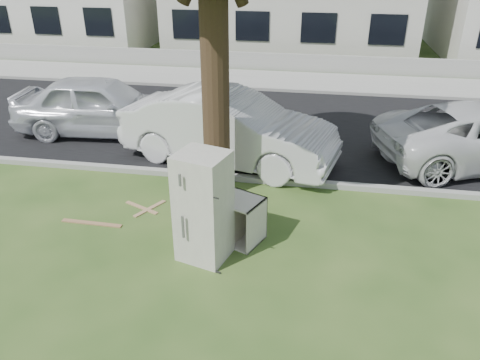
% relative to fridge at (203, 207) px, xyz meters
% --- Properties ---
extents(ground, '(120.00, 120.00, 0.00)m').
position_rel_fridge_xyz_m(ground, '(0.15, 0.39, -0.94)').
color(ground, '#2C491A').
extents(road, '(120.00, 7.00, 0.01)m').
position_rel_fridge_xyz_m(road, '(0.15, 6.39, -0.93)').
color(road, black).
rests_on(road, ground).
extents(kerb_near, '(120.00, 0.18, 0.12)m').
position_rel_fridge_xyz_m(kerb_near, '(0.15, 2.84, -0.94)').
color(kerb_near, gray).
rests_on(kerb_near, ground).
extents(kerb_far, '(120.00, 0.18, 0.12)m').
position_rel_fridge_xyz_m(kerb_far, '(0.15, 9.94, -0.94)').
color(kerb_far, gray).
rests_on(kerb_far, ground).
extents(sidewalk, '(120.00, 2.80, 0.01)m').
position_rel_fridge_xyz_m(sidewalk, '(0.15, 11.39, -0.93)').
color(sidewalk, gray).
rests_on(sidewalk, ground).
extents(low_wall, '(120.00, 0.15, 0.70)m').
position_rel_fridge_xyz_m(low_wall, '(0.15, 12.99, -0.59)').
color(low_wall, gray).
rests_on(low_wall, ground).
extents(fridge, '(0.94, 0.90, 1.88)m').
position_rel_fridge_xyz_m(fridge, '(0.00, 0.00, 0.00)').
color(fridge, beige).
rests_on(fridge, ground).
extents(cabinet, '(1.23, 1.02, 0.82)m').
position_rel_fridge_xyz_m(cabinet, '(0.35, 0.61, -0.53)').
color(cabinet, silver).
rests_on(cabinet, ground).
extents(plank_a, '(1.19, 0.12, 0.02)m').
position_rel_fridge_xyz_m(plank_a, '(-2.35, 0.60, -0.93)').
color(plank_a, '#946B47').
rests_on(plank_a, ground).
extents(plank_b, '(0.79, 0.42, 0.02)m').
position_rel_fridge_xyz_m(plank_b, '(-1.62, 1.31, -0.93)').
color(plank_b, '#A77E57').
rests_on(plank_b, ground).
extents(plank_c, '(0.46, 0.74, 0.02)m').
position_rel_fridge_xyz_m(plank_c, '(-1.45, 1.30, -0.93)').
color(plank_c, '#A3805A').
rests_on(plank_c, ground).
extents(car_center, '(5.39, 2.95, 1.69)m').
position_rel_fridge_xyz_m(car_center, '(-0.33, 3.84, -0.09)').
color(car_center, silver).
rests_on(car_center, ground).
extents(car_left, '(4.79, 2.23, 1.59)m').
position_rel_fridge_xyz_m(car_left, '(-4.09, 5.09, -0.14)').
color(car_left, silver).
rests_on(car_left, ground).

